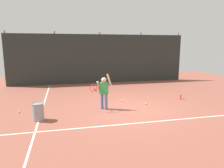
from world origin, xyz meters
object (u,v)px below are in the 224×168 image
(tennis_player, at_px, (104,90))
(water_bottle, at_px, (181,97))
(tennis_ball_2, at_px, (58,89))
(tennis_ball_5, at_px, (146,104))
(tennis_ball_0, at_px, (184,91))
(ball_hopper, at_px, (38,112))
(tennis_ball_3, at_px, (122,101))
(tennis_ball_1, at_px, (19,112))

(tennis_player, height_order, water_bottle, tennis_player)
(tennis_player, relative_size, tennis_ball_2, 20.46)
(tennis_ball_5, bearing_deg, tennis_ball_2, 133.08)
(tennis_player, relative_size, tennis_ball_0, 20.46)
(water_bottle, bearing_deg, tennis_ball_5, -167.12)
(water_bottle, bearing_deg, tennis_ball_2, 147.68)
(ball_hopper, distance_m, tennis_ball_3, 3.63)
(tennis_ball_1, relative_size, tennis_ball_3, 1.00)
(tennis_ball_2, distance_m, tennis_ball_3, 4.16)
(tennis_ball_1, height_order, tennis_ball_3, same)
(tennis_player, xyz_separation_m, ball_hopper, (-2.26, -0.71, -0.44))
(water_bottle, height_order, tennis_ball_0, water_bottle)
(water_bottle, distance_m, tennis_ball_0, 1.73)
(tennis_player, bearing_deg, water_bottle, 38.93)
(tennis_ball_2, bearing_deg, tennis_player, -66.43)
(ball_hopper, height_order, tennis_ball_0, ball_hopper)
(water_bottle, height_order, tennis_ball_1, water_bottle)
(ball_hopper, xyz_separation_m, tennis_ball_2, (0.49, 4.75, -0.26))
(ball_hopper, bearing_deg, tennis_ball_2, 84.10)
(tennis_ball_2, bearing_deg, water_bottle, -32.32)
(water_bottle, relative_size, tennis_ball_5, 3.33)
(water_bottle, bearing_deg, tennis_player, -169.88)
(tennis_ball_2, distance_m, tennis_ball_5, 5.22)
(tennis_player, height_order, tennis_ball_3, tennis_player)
(ball_hopper, bearing_deg, tennis_ball_0, 21.42)
(water_bottle, distance_m, tennis_ball_2, 6.36)
(tennis_ball_0, bearing_deg, ball_hopper, -158.58)
(tennis_player, relative_size, ball_hopper, 2.40)
(tennis_ball_3, xyz_separation_m, tennis_ball_5, (0.83, -0.69, 0.00))
(tennis_ball_0, height_order, tennis_ball_3, same)
(tennis_ball_1, xyz_separation_m, tennis_ball_2, (1.25, 3.80, 0.00))
(tennis_player, xyz_separation_m, water_bottle, (3.61, 0.64, -0.62))
(ball_hopper, height_order, tennis_ball_2, ball_hopper)
(water_bottle, relative_size, tennis_ball_2, 3.33)
(tennis_ball_2, relative_size, tennis_ball_5, 1.00)
(ball_hopper, xyz_separation_m, tennis_ball_0, (6.92, 2.72, -0.26))
(water_bottle, xyz_separation_m, tennis_ball_1, (-6.63, -0.40, -0.08))
(ball_hopper, xyz_separation_m, tennis_ball_1, (-0.76, 0.95, -0.26))
(tennis_ball_2, xyz_separation_m, tennis_ball_5, (3.57, -3.81, 0.00))
(tennis_player, bearing_deg, tennis_ball_2, 142.37)
(tennis_ball_1, distance_m, tennis_ball_5, 4.82)
(tennis_ball_1, bearing_deg, tennis_ball_0, 12.96)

